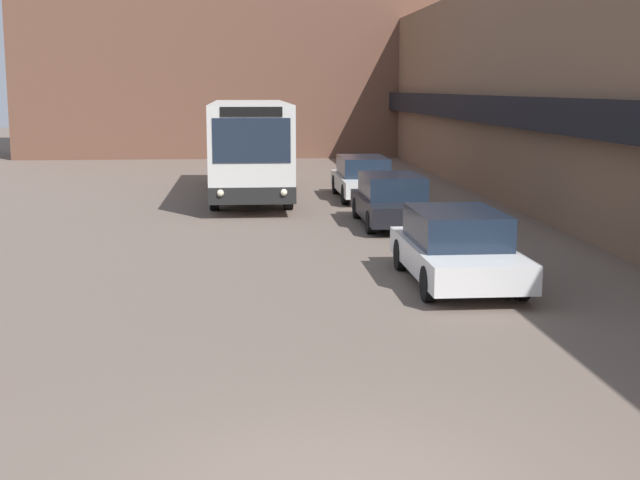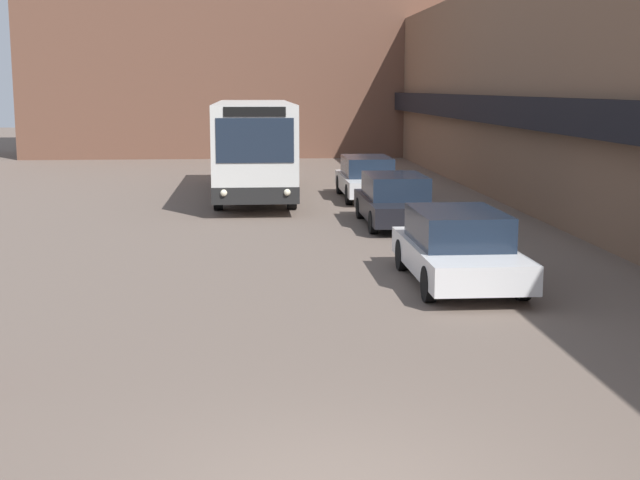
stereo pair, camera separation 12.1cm
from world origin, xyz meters
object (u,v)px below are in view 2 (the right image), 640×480
at_px(parked_car_front, 458,247).
at_px(parked_car_middle, 395,200).
at_px(city_bus, 254,146).
at_px(parked_car_back, 367,177).

bearing_deg(parked_car_front, parked_car_middle, 90.00).
bearing_deg(parked_car_front, city_bus, 104.95).
relative_size(parked_car_front, parked_car_middle, 1.00).
relative_size(city_bus, parked_car_front, 2.48).
bearing_deg(parked_car_middle, city_bus, 119.06).
bearing_deg(city_bus, parked_car_middle, -60.94).
bearing_deg(parked_car_back, parked_car_middle, -90.00).
bearing_deg(parked_car_back, city_bus, 166.64).
height_order(city_bus, parked_car_back, city_bus).
xyz_separation_m(parked_car_front, parked_car_middle, (-0.00, 7.49, -0.02)).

